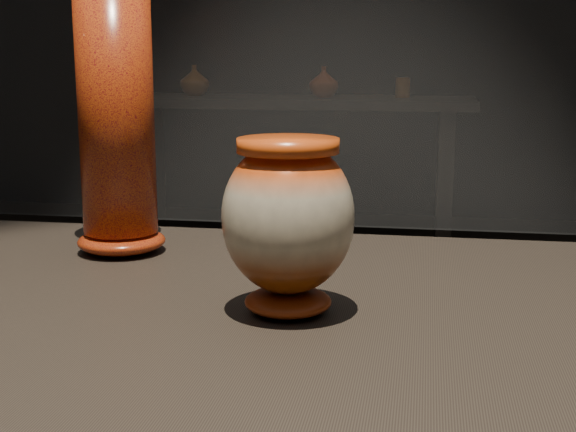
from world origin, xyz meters
name	(u,v)px	position (x,y,z in m)	size (l,w,h in m)	color
main_vase	(288,219)	(-0.01, 0.06, 0.99)	(0.15, 0.15, 0.17)	#712E0A
tall_vase	(116,118)	(-0.25, 0.25, 1.06)	(0.12, 0.12, 0.34)	#C84E0D
back_shelf	(289,145)	(-0.64, 3.70, 0.64)	(2.00, 0.60, 0.90)	black
back_vase_left	(195,80)	(-1.18, 3.73, 0.98)	(0.16, 0.16, 0.17)	#9B4B16
back_vase_mid	(324,82)	(-0.44, 3.68, 0.98)	(0.16, 0.16, 0.16)	#712E0A
back_vase_right	(403,87)	(-0.02, 3.75, 0.95)	(0.08, 0.08, 0.11)	#9B4B16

